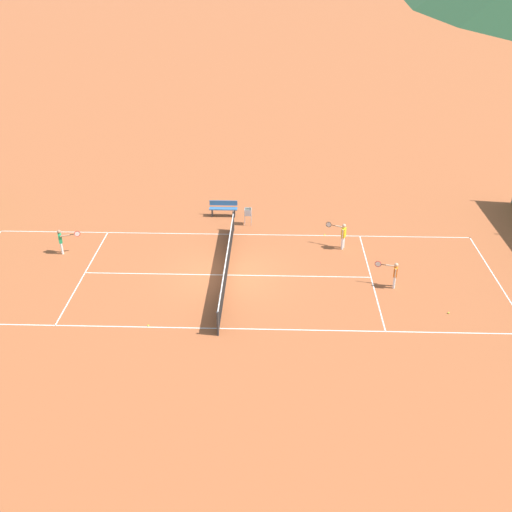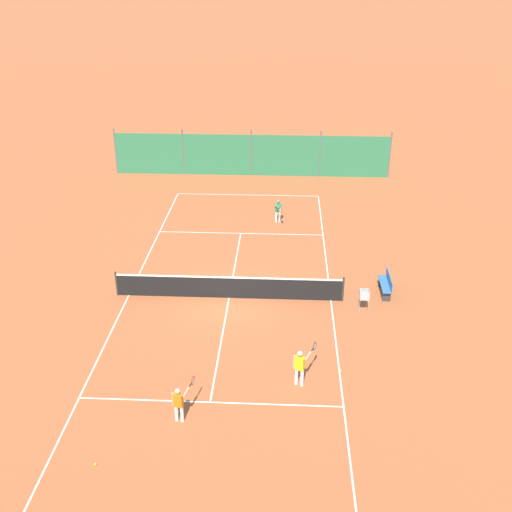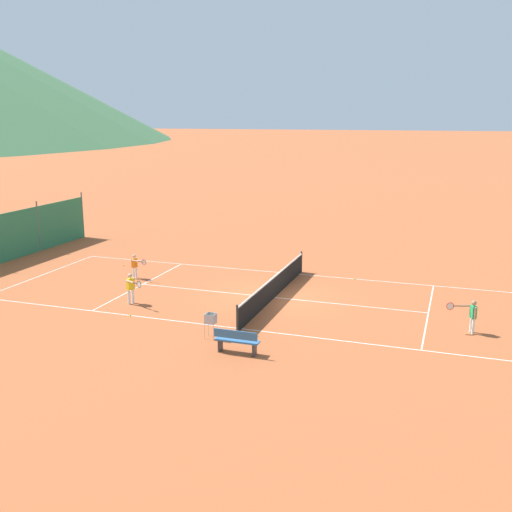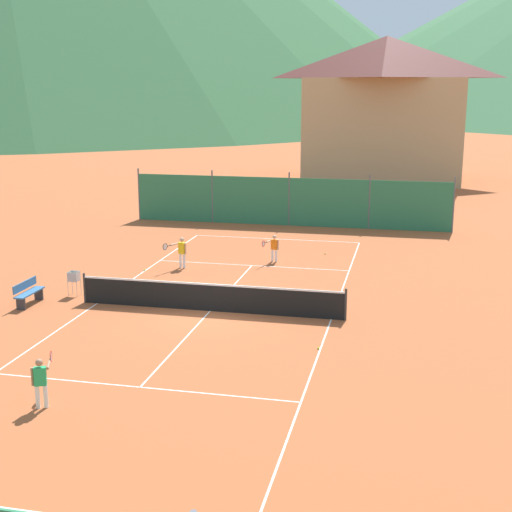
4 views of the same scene
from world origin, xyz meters
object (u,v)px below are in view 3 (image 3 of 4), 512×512
at_px(tennis_ball_near_corner, 123,265).
at_px(ball_hopper, 210,320).
at_px(tennis_ball_service_box, 130,315).
at_px(courtside_bench, 237,341).
at_px(player_near_baseline, 135,265).
at_px(tennis_ball_alley_right, 355,279).
at_px(tennis_net, 275,286).
at_px(player_near_service, 472,314).
at_px(player_far_baseline, 131,286).

relative_size(tennis_ball_near_corner, ball_hopper, 0.07).
distance_m(tennis_ball_service_box, courtside_bench, 5.75).
distance_m(player_near_baseline, tennis_ball_alley_right, 10.52).
distance_m(tennis_net, ball_hopper, 5.35).
bearing_deg(player_near_service, tennis_ball_alley_right, 41.42).
height_order(player_near_service, tennis_ball_alley_right, player_near_service).
distance_m(player_far_baseline, tennis_ball_alley_right, 10.63).
xyz_separation_m(tennis_net, courtside_bench, (-6.34, -0.66, -0.05)).
xyz_separation_m(tennis_ball_service_box, ball_hopper, (-1.17, -3.92, 0.63)).
height_order(tennis_net, tennis_ball_alley_right, tennis_net).
relative_size(tennis_ball_service_box, ball_hopper, 0.07).
bearing_deg(player_near_baseline, tennis_net, -96.15).
height_order(tennis_net, player_near_service, player_near_service).
height_order(player_near_baseline, tennis_ball_near_corner, player_near_baseline).
height_order(player_far_baseline, courtside_bench, player_far_baseline).
relative_size(tennis_ball_alley_right, courtside_bench, 0.04).
bearing_deg(tennis_net, ball_hopper, 172.29).
relative_size(tennis_ball_alley_right, ball_hopper, 0.07).
bearing_deg(courtside_bench, tennis_ball_alley_right, -11.46).
distance_m(tennis_ball_service_box, ball_hopper, 4.13).
xyz_separation_m(player_far_baseline, player_near_baseline, (3.55, 1.85, -0.07)).
bearing_deg(courtside_bench, tennis_ball_service_box, 67.29).
xyz_separation_m(player_near_baseline, courtside_bench, (-7.12, -7.87, -0.24)).
xyz_separation_m(player_near_service, tennis_ball_near_corner, (4.62, 17.06, -0.68)).
relative_size(tennis_net, tennis_ball_near_corner, 139.09).
distance_m(player_near_baseline, ball_hopper, 8.90).
bearing_deg(player_far_baseline, player_near_baseline, 27.59).
height_order(player_far_baseline, tennis_ball_near_corner, player_far_baseline).
bearing_deg(player_far_baseline, ball_hopper, -118.59).
height_order(tennis_ball_alley_right, tennis_ball_near_corner, same).
relative_size(player_near_service, tennis_ball_service_box, 18.56).
bearing_deg(player_near_service, tennis_net, 77.00).
relative_size(tennis_net, tennis_ball_service_box, 139.09).
height_order(player_near_baseline, player_near_service, player_near_service).
relative_size(tennis_net, player_far_baseline, 7.08).
bearing_deg(tennis_ball_near_corner, tennis_net, -106.98).
relative_size(player_far_baseline, ball_hopper, 1.46).
height_order(tennis_net, courtside_bench, tennis_net).
bearing_deg(tennis_ball_service_box, ball_hopper, -106.65).
distance_m(player_far_baseline, ball_hopper, 5.29).
height_order(player_far_baseline, ball_hopper, player_far_baseline).
height_order(tennis_ball_service_box, ball_hopper, ball_hopper).
bearing_deg(tennis_ball_near_corner, tennis_ball_alley_right, -83.94).
relative_size(player_near_baseline, tennis_ball_near_corner, 17.84).
xyz_separation_m(player_near_baseline, tennis_ball_near_corner, (2.01, 1.90, -0.66)).
bearing_deg(tennis_ball_alley_right, ball_hopper, 159.56).
height_order(player_far_baseline, tennis_ball_service_box, player_far_baseline).
bearing_deg(courtside_bench, player_near_service, -58.26).
bearing_deg(tennis_net, tennis_ball_alley_right, -34.37).
bearing_deg(tennis_ball_service_box, player_near_baseline, 27.75).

